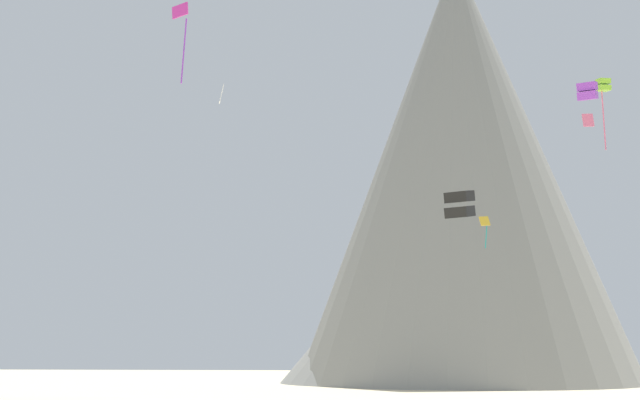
{
  "coord_description": "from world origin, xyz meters",
  "views": [
    {
      "loc": [
        5.14,
        -23.86,
        4.48
      ],
      "look_at": [
        -2.68,
        41.69,
        16.02
      ],
      "focal_mm": 49.06,
      "sensor_mm": 36.0,
      "label": 1
    }
  ],
  "objects_px": {
    "kite_lime_mid": "(603,87)",
    "kite_white_mid": "(222,94)",
    "kite_magenta_mid": "(181,24)",
    "kite_violet_mid": "(587,91)",
    "rock_massif": "(452,187)",
    "kite_black_low": "(460,204)",
    "kite_rainbow_mid": "(588,120)",
    "kite_gold_mid": "(485,224)"
  },
  "relations": [
    {
      "from": "rock_massif",
      "to": "kite_white_mid",
      "type": "relative_size",
      "value": 51.13
    },
    {
      "from": "kite_lime_mid",
      "to": "kite_white_mid",
      "type": "distance_m",
      "value": 27.74
    },
    {
      "from": "kite_magenta_mid",
      "to": "kite_white_mid",
      "type": "bearing_deg",
      "value": 159.01
    },
    {
      "from": "rock_massif",
      "to": "kite_black_low",
      "type": "relative_size",
      "value": 36.92
    },
    {
      "from": "kite_rainbow_mid",
      "to": "kite_white_mid",
      "type": "bearing_deg",
      "value": 38.96
    },
    {
      "from": "rock_massif",
      "to": "kite_lime_mid",
      "type": "relative_size",
      "value": 15.48
    },
    {
      "from": "kite_lime_mid",
      "to": "kite_white_mid",
      "type": "relative_size",
      "value": 3.3
    },
    {
      "from": "kite_violet_mid",
      "to": "kite_white_mid",
      "type": "distance_m",
      "value": 28.55
    },
    {
      "from": "kite_gold_mid",
      "to": "kite_black_low",
      "type": "xyz_separation_m",
      "value": [
        -3.01,
        -22.69,
        -2.06
      ]
    },
    {
      "from": "kite_gold_mid",
      "to": "kite_black_low",
      "type": "distance_m",
      "value": 22.99
    },
    {
      "from": "kite_violet_mid",
      "to": "kite_black_low",
      "type": "bearing_deg",
      "value": -2.72
    },
    {
      "from": "rock_massif",
      "to": "kite_white_mid",
      "type": "bearing_deg",
      "value": -105.56
    },
    {
      "from": "kite_violet_mid",
      "to": "kite_lime_mid",
      "type": "height_order",
      "value": "kite_lime_mid"
    },
    {
      "from": "kite_black_low",
      "to": "rock_massif",
      "type": "bearing_deg",
      "value": -66.65
    },
    {
      "from": "kite_violet_mid",
      "to": "kite_magenta_mid",
      "type": "bearing_deg",
      "value": 27.73
    },
    {
      "from": "kite_violet_mid",
      "to": "kite_black_low",
      "type": "height_order",
      "value": "kite_violet_mid"
    },
    {
      "from": "kite_magenta_mid",
      "to": "kite_lime_mid",
      "type": "xyz_separation_m",
      "value": [
        24.42,
        8.67,
        -1.87
      ]
    },
    {
      "from": "kite_violet_mid",
      "to": "kite_rainbow_mid",
      "type": "distance_m",
      "value": 20.26
    },
    {
      "from": "kite_magenta_mid",
      "to": "kite_black_low",
      "type": "xyz_separation_m",
      "value": [
        15.32,
        5.84,
        -9.52
      ]
    },
    {
      "from": "kite_rainbow_mid",
      "to": "kite_black_low",
      "type": "bearing_deg",
      "value": 85.58
    },
    {
      "from": "kite_gold_mid",
      "to": "kite_white_mid",
      "type": "height_order",
      "value": "kite_white_mid"
    },
    {
      "from": "kite_magenta_mid",
      "to": "kite_black_low",
      "type": "bearing_deg",
      "value": 84.01
    },
    {
      "from": "kite_lime_mid",
      "to": "kite_rainbow_mid",
      "type": "bearing_deg",
      "value": -112.2
    },
    {
      "from": "kite_white_mid",
      "to": "kite_black_low",
      "type": "bearing_deg",
      "value": 83.96
    },
    {
      "from": "kite_gold_mid",
      "to": "kite_white_mid",
      "type": "relative_size",
      "value": 2.0
    },
    {
      "from": "kite_violet_mid",
      "to": "kite_white_mid",
      "type": "xyz_separation_m",
      "value": [
        -24.11,
        14.44,
        5.05
      ]
    },
    {
      "from": "kite_lime_mid",
      "to": "kite_gold_mid",
      "type": "bearing_deg",
      "value": -88.5
    },
    {
      "from": "kite_violet_mid",
      "to": "kite_white_mid",
      "type": "bearing_deg",
      "value": -10.38
    },
    {
      "from": "kite_magenta_mid",
      "to": "kite_black_low",
      "type": "distance_m",
      "value": 18.95
    },
    {
      "from": "kite_magenta_mid",
      "to": "kite_rainbow_mid",
      "type": "xyz_separation_m",
      "value": [
        26.02,
        22.44,
        -0.32
      ]
    },
    {
      "from": "rock_massif",
      "to": "kite_gold_mid",
      "type": "bearing_deg",
      "value": -89.4
    },
    {
      "from": "kite_black_low",
      "to": "kite_violet_mid",
      "type": "bearing_deg",
      "value": -178.23
    },
    {
      "from": "kite_white_mid",
      "to": "kite_rainbow_mid",
      "type": "bearing_deg",
      "value": 128.27
    },
    {
      "from": "kite_violet_mid",
      "to": "kite_white_mid",
      "type": "relative_size",
      "value": 0.97
    },
    {
      "from": "kite_magenta_mid",
      "to": "kite_violet_mid",
      "type": "bearing_deg",
      "value": 70.34
    },
    {
      "from": "kite_magenta_mid",
      "to": "kite_white_mid",
      "type": "xyz_separation_m",
      "value": [
        -1.77,
        17.26,
        1.23
      ]
    },
    {
      "from": "kite_lime_mid",
      "to": "kite_rainbow_mid",
      "type": "height_order",
      "value": "kite_rainbow_mid"
    },
    {
      "from": "kite_magenta_mid",
      "to": "kite_rainbow_mid",
      "type": "distance_m",
      "value": 34.36
    },
    {
      "from": "kite_violet_mid",
      "to": "kite_lime_mid",
      "type": "xyz_separation_m",
      "value": [
        2.08,
        5.85,
        1.95
      ]
    },
    {
      "from": "kite_gold_mid",
      "to": "kite_rainbow_mid",
      "type": "bearing_deg",
      "value": 161.95
    },
    {
      "from": "kite_black_low",
      "to": "kite_rainbow_mid",
      "type": "distance_m",
      "value": 21.79
    },
    {
      "from": "kite_violet_mid",
      "to": "kite_rainbow_mid",
      "type": "xyz_separation_m",
      "value": [
        3.69,
        19.62,
        3.5
      ]
    }
  ]
}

